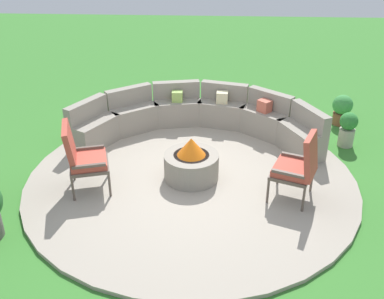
{
  "coord_description": "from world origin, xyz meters",
  "views": [
    {
      "loc": [
        0.34,
        -6.07,
        3.85
      ],
      "look_at": [
        0.0,
        0.2,
        0.45
      ],
      "focal_mm": 42.61,
      "sensor_mm": 36.0,
      "label": 1
    }
  ],
  "objects_px": {
    "lounge_chair_front_left": "(82,156)",
    "lounge_chair_front_right": "(299,165)",
    "potted_plant_1": "(342,109)",
    "fire_pit": "(191,163)",
    "potted_plant_3": "(348,128)",
    "curved_stone_bench": "(199,118)"
  },
  "relations": [
    {
      "from": "fire_pit",
      "to": "lounge_chair_front_left",
      "type": "xyz_separation_m",
      "value": [
        -1.57,
        -0.4,
        0.29
      ]
    },
    {
      "from": "fire_pit",
      "to": "potted_plant_1",
      "type": "bearing_deg",
      "value": 38.7
    },
    {
      "from": "lounge_chair_front_right",
      "to": "fire_pit",
      "type": "bearing_deg",
      "value": 94.12
    },
    {
      "from": "lounge_chair_front_left",
      "to": "potted_plant_3",
      "type": "relative_size",
      "value": 1.68
    },
    {
      "from": "lounge_chair_front_left",
      "to": "lounge_chair_front_right",
      "type": "relative_size",
      "value": 1.01
    },
    {
      "from": "potted_plant_1",
      "to": "lounge_chair_front_left",
      "type": "bearing_deg",
      "value": -148.8
    },
    {
      "from": "curved_stone_bench",
      "to": "lounge_chair_front_left",
      "type": "bearing_deg",
      "value": -129.84
    },
    {
      "from": "fire_pit",
      "to": "potted_plant_3",
      "type": "bearing_deg",
      "value": 26.35
    },
    {
      "from": "lounge_chair_front_right",
      "to": "potted_plant_3",
      "type": "distance_m",
      "value": 2.18
    },
    {
      "from": "lounge_chair_front_left",
      "to": "potted_plant_1",
      "type": "bearing_deg",
      "value": 105.47
    },
    {
      "from": "curved_stone_bench",
      "to": "lounge_chair_front_right",
      "type": "height_order",
      "value": "lounge_chair_front_right"
    },
    {
      "from": "lounge_chair_front_left",
      "to": "lounge_chair_front_right",
      "type": "distance_m",
      "value": 3.11
    },
    {
      "from": "fire_pit",
      "to": "potted_plant_3",
      "type": "height_order",
      "value": "fire_pit"
    },
    {
      "from": "lounge_chair_front_right",
      "to": "potted_plant_3",
      "type": "xyz_separation_m",
      "value": [
        1.16,
        1.82,
        -0.27
      ]
    },
    {
      "from": "lounge_chair_front_right",
      "to": "potted_plant_3",
      "type": "bearing_deg",
      "value": -10.97
    },
    {
      "from": "potted_plant_1",
      "to": "fire_pit",
      "type": "bearing_deg",
      "value": -141.3
    },
    {
      "from": "potted_plant_3",
      "to": "lounge_chair_front_right",
      "type": "bearing_deg",
      "value": -122.52
    },
    {
      "from": "curved_stone_bench",
      "to": "lounge_chair_front_left",
      "type": "distance_m",
      "value": 2.54
    },
    {
      "from": "lounge_chair_front_right",
      "to": "potted_plant_1",
      "type": "distance_m",
      "value": 3.04
    },
    {
      "from": "lounge_chair_front_left",
      "to": "potted_plant_1",
      "type": "distance_m",
      "value": 5.14
    },
    {
      "from": "lounge_chair_front_right",
      "to": "potted_plant_1",
      "type": "height_order",
      "value": "lounge_chair_front_right"
    },
    {
      "from": "curved_stone_bench",
      "to": "potted_plant_3",
      "type": "relative_size",
      "value": 6.9
    }
  ]
}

